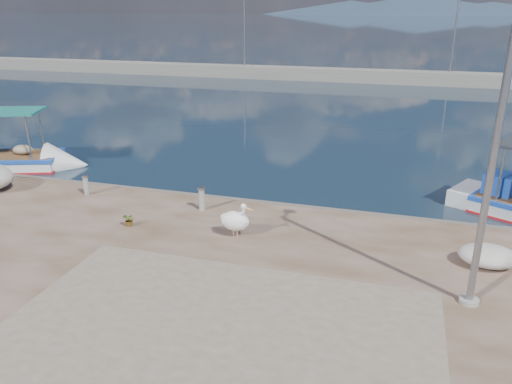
% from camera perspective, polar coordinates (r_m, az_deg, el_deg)
% --- Properties ---
extents(ground, '(1400.00, 1400.00, 0.00)m').
position_cam_1_polar(ground, '(13.10, -4.83, -10.91)').
color(ground, '#162635').
rests_on(ground, ground).
extents(quay_patch, '(9.00, 7.00, 0.01)m').
position_cam_1_polar(quay_patch, '(10.21, -5.77, -17.67)').
color(quay_patch, gray).
rests_on(quay_patch, quay).
extents(breakwater, '(120.00, 2.20, 7.50)m').
position_cam_1_polar(breakwater, '(50.95, 11.98, 12.87)').
color(breakwater, gray).
rests_on(breakwater, ground).
extents(mountains, '(370.00, 280.00, 22.00)m').
position_cam_1_polar(mountains, '(660.40, 17.62, 19.60)').
color(mountains, '#28384C').
rests_on(mountains, ground).
extents(boat_left, '(6.67, 4.13, 3.05)m').
position_cam_1_polar(boat_left, '(25.10, -26.64, 2.99)').
color(boat_left, white).
rests_on(boat_left, ground).
extents(pelican, '(1.15, 0.72, 1.09)m').
position_cam_1_polar(pelican, '(14.43, -2.34, -3.25)').
color(pelican, tan).
rests_on(pelican, quay).
extents(lamp_post, '(0.44, 0.96, 7.00)m').
position_cam_1_polar(lamp_post, '(11.29, 25.39, 3.03)').
color(lamp_post, gray).
rests_on(lamp_post, quay).
extents(bollard_near, '(0.26, 0.26, 0.79)m').
position_cam_1_polar(bollard_near, '(16.45, -6.23, -0.65)').
color(bollard_near, gray).
rests_on(bollard_near, quay).
extents(bollard_far, '(0.24, 0.24, 0.73)m').
position_cam_1_polar(bollard_far, '(18.73, -18.88, 0.86)').
color(bollard_far, gray).
rests_on(bollard_far, quay).
extents(potted_plant, '(0.47, 0.44, 0.42)m').
position_cam_1_polar(potted_plant, '(15.70, -14.27, -3.10)').
color(potted_plant, '#33722D').
rests_on(potted_plant, quay).
extents(net_pile_d, '(1.47, 1.10, 0.55)m').
position_cam_1_polar(net_pile_d, '(14.26, 24.98, -6.63)').
color(net_pile_d, silver).
rests_on(net_pile_d, quay).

